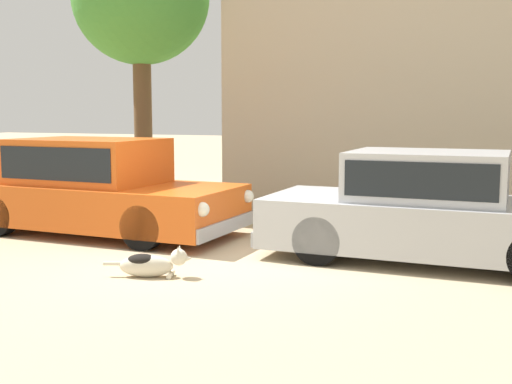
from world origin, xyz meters
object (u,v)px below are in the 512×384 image
at_px(stray_dog_spotted, 151,263).
at_px(acacia_tree_left, 140,0).
at_px(parked_sedan_nearest, 96,186).
at_px(parked_sedan_second, 429,207).

distance_m(stray_dog_spotted, acacia_tree_left, 6.93).
bearing_deg(parked_sedan_nearest, stray_dog_spotted, -41.20).
bearing_deg(stray_dog_spotted, parked_sedan_nearest, 118.45).
height_order(stray_dog_spotted, acacia_tree_left, acacia_tree_left).
distance_m(parked_sedan_second, acacia_tree_left, 7.35).
relative_size(parked_sedan_second, stray_dog_spotted, 4.31).
bearing_deg(parked_sedan_second, acacia_tree_left, 155.45).
xyz_separation_m(parked_sedan_nearest, acacia_tree_left, (-0.83, 2.78, 3.31)).
bearing_deg(parked_sedan_nearest, acacia_tree_left, 108.46).
bearing_deg(acacia_tree_left, stray_dog_spotted, -57.86).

